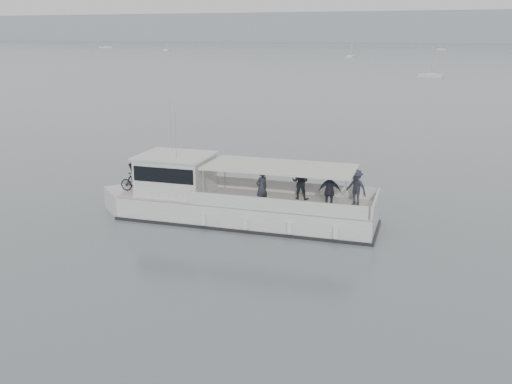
% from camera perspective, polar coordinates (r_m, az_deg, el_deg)
% --- Properties ---
extents(ground, '(1400.00, 1400.00, 0.00)m').
position_cam_1_polar(ground, '(30.07, 0.82, -2.36)').
color(ground, '#566166').
rests_on(ground, ground).
extents(headland, '(1400.00, 90.00, 28.00)m').
position_cam_1_polar(headland, '(586.98, 20.62, 15.18)').
color(headland, '#939EA8').
rests_on(headland, ground).
extents(tour_boat, '(14.90, 4.43, 6.20)m').
position_cam_1_polar(tour_boat, '(29.29, -3.33, -0.80)').
color(tour_boat, white).
rests_on(tour_boat, ground).
extents(moored_fleet, '(376.59, 318.68, 9.42)m').
position_cam_1_polar(moored_fleet, '(213.08, 5.82, 13.19)').
color(moored_fleet, white).
rests_on(moored_fleet, ground).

